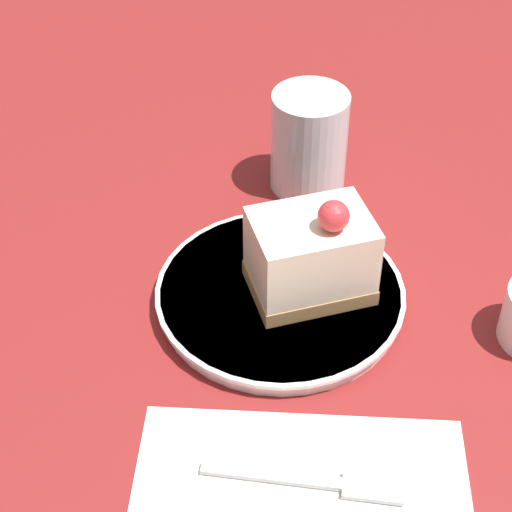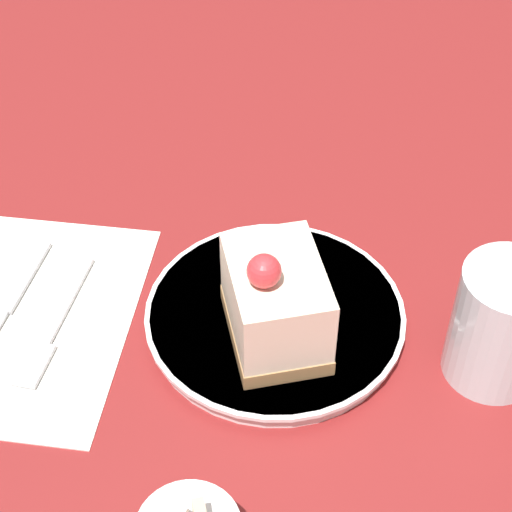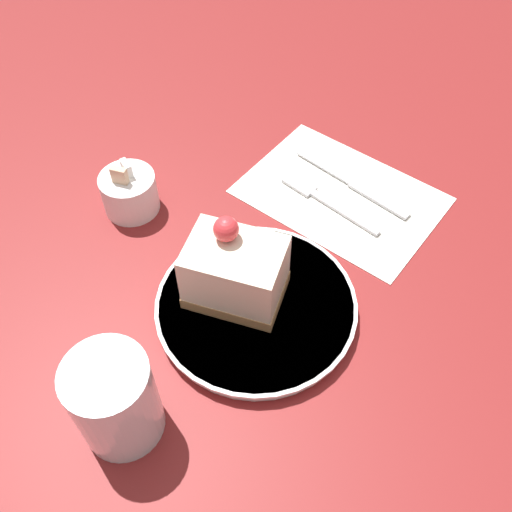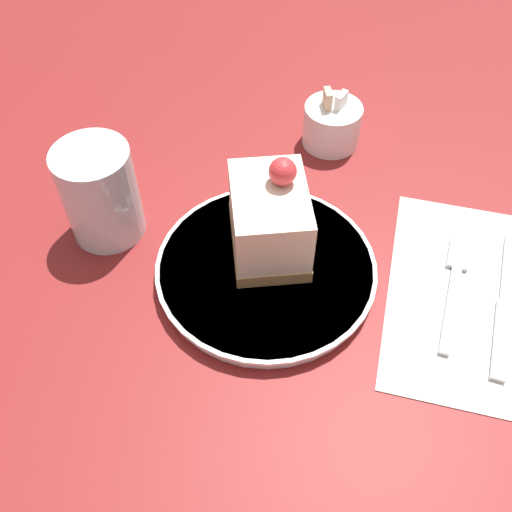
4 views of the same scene
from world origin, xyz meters
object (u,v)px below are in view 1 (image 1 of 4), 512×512
(cake_slice, at_px, (307,255))
(fork, at_px, (315,482))
(plate, at_px, (276,295))
(drinking_glass, at_px, (306,141))

(cake_slice, distance_m, fork, 0.20)
(plate, relative_size, drinking_glass, 2.09)
(fork, bearing_deg, cake_slice, -172.01)
(drinking_glass, bearing_deg, plate, -9.79)
(plate, distance_m, cake_slice, 0.05)
(plate, relative_size, fork, 1.48)
(drinking_glass, bearing_deg, cake_slice, -1.58)
(plate, xyz_separation_m, drinking_glass, (-0.18, 0.03, 0.04))
(cake_slice, xyz_separation_m, drinking_glass, (-0.18, 0.00, -0.00))
(fork, relative_size, drinking_glass, 1.42)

